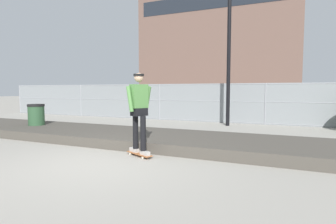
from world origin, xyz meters
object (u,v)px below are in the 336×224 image
(parked_car_mid, at_px, (307,103))
(parked_car_near, at_px, (191,101))
(skateboard, at_px, (139,154))
(street_lamp, at_px, (229,14))
(skater, at_px, (139,108))
(trash_bin, at_px, (36,118))

(parked_car_mid, bearing_deg, parked_car_near, 179.22)
(parked_car_near, distance_m, parked_car_mid, 6.49)
(skateboard, relative_size, street_lamp, 0.10)
(skater, xyz_separation_m, trash_bin, (-5.25, 1.67, -0.62))
(skateboard, distance_m, parked_car_near, 11.17)
(skater, xyz_separation_m, parked_car_near, (-2.50, 10.86, -0.30))
(skater, bearing_deg, skateboard, -153.43)
(parked_car_near, height_order, trash_bin, parked_car_near)
(skater, distance_m, trash_bin, 5.55)
(parked_car_mid, distance_m, trash_bin, 12.98)
(parked_car_mid, xyz_separation_m, trash_bin, (-9.25, -9.10, -0.32))
(skater, relative_size, trash_bin, 1.81)
(street_lamp, relative_size, trash_bin, 7.50)
(skateboard, height_order, parked_car_near, parked_car_near)
(parked_car_mid, relative_size, trash_bin, 4.39)
(skater, distance_m, street_lamp, 7.37)
(parked_car_mid, bearing_deg, skateboard, -110.36)
(skateboard, xyz_separation_m, parked_car_near, (-2.50, 10.86, 0.78))
(skateboard, bearing_deg, parked_car_mid, 69.64)
(skateboard, bearing_deg, parked_car_near, 102.96)
(street_lamp, distance_m, parked_car_mid, 6.71)
(skater, xyz_separation_m, parked_car_mid, (4.00, 10.77, -0.30))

